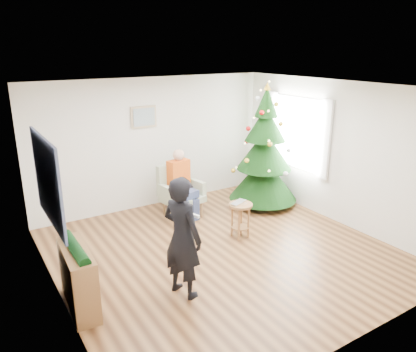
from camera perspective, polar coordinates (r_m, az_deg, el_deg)
floor at (r=6.64m, az=2.06°, el=-10.57°), size 5.00×5.00×0.00m
ceiling at (r=5.88m, az=2.35°, el=12.36°), size 5.00×5.00×0.00m
wall_back at (r=8.25m, az=-7.67°, el=4.62°), size 5.00×0.00×5.00m
wall_front at (r=4.45m, az=20.84°, el=-8.09°), size 5.00×0.00×5.00m
wall_left at (r=5.23m, az=-21.15°, el=-4.24°), size 0.00×5.00×5.00m
wall_right at (r=7.77m, az=17.63°, el=3.14°), size 0.00×5.00×5.00m
window_panel at (r=8.37m, az=12.44°, el=5.96°), size 0.04×1.30×1.40m
curtains at (r=8.35m, az=12.29°, el=5.94°), size 0.05×1.75×1.50m
christmas_tree at (r=8.25m, az=7.95°, el=3.38°), size 1.38×1.38×2.50m
stool at (r=7.01m, az=4.56°, el=-6.20°), size 0.41×0.41×0.61m
laptop at (r=6.89m, az=4.62°, el=-3.81°), size 0.39×0.33×0.03m
armchair at (r=7.88m, az=-3.91°, el=-2.99°), size 0.84×0.79×1.00m
seated_person at (r=7.73m, az=-3.69°, el=-0.99°), size 0.46×0.63×1.31m
standing_man at (r=5.26m, az=-3.63°, el=-8.62°), size 0.56×0.69×1.64m
game_controller at (r=5.20m, az=-1.83°, el=-5.61°), size 0.08×0.13×0.04m
console at (r=5.44m, az=-17.77°, el=-13.55°), size 0.36×1.02×0.80m
garland at (r=5.24m, az=-18.21°, el=-9.61°), size 0.14×0.90×0.14m
tapestry at (r=5.43m, az=-21.68°, el=-0.68°), size 0.03×1.50×1.15m
framed_picture at (r=8.03m, az=-9.02°, el=8.21°), size 0.52×0.05×0.42m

